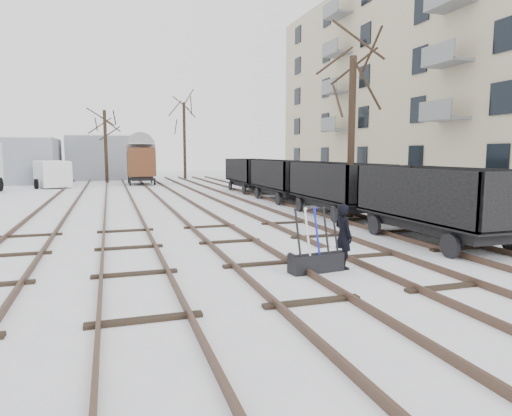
{
  "coord_description": "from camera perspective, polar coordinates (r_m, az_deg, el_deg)",
  "views": [
    {
      "loc": [
        -3.46,
        -10.41,
        2.76
      ],
      "look_at": [
        0.44,
        1.75,
        1.2
      ],
      "focal_mm": 32.0,
      "sensor_mm": 36.0,
      "label": 1
    }
  ],
  "objects": [
    {
      "name": "ground_frame",
      "position": [
        10.73,
        7.51,
        -6.44
      ],
      "size": [
        1.34,
        0.57,
        1.49
      ],
      "rotation": [
        0.0,
        0.0,
        0.12
      ],
      "color": "black",
      "rests_on": "ground"
    },
    {
      "name": "shed_right",
      "position": [
        50.41,
        -18.54,
        6.02
      ],
      "size": [
        7.0,
        6.0,
        4.5
      ],
      "color": "gray",
      "rests_on": "ground"
    },
    {
      "name": "freight_wagon_d",
      "position": [
        32.09,
        -0.64,
        3.6
      ],
      "size": [
        2.25,
        5.64,
        2.3
      ],
      "color": "black",
      "rests_on": "ground"
    },
    {
      "name": "freight_wagon_b",
      "position": [
        20.25,
        10.13,
        1.53
      ],
      "size": [
        2.25,
        5.64,
        2.3
      ],
      "color": "black",
      "rests_on": "ground"
    },
    {
      "name": "tree_near",
      "position": [
        19.91,
        11.83,
        8.56
      ],
      "size": [
        0.3,
        0.3,
        6.73
      ],
      "primitive_type": "cylinder",
      "color": "black",
      "rests_on": "ground"
    },
    {
      "name": "tracks",
      "position": [
        24.48,
        -9.58,
        0.56
      ],
      "size": [
        13.9,
        52.0,
        0.16
      ],
      "color": "black",
      "rests_on": "ground"
    },
    {
      "name": "worker",
      "position": [
        11.05,
        10.85,
        -3.49
      ],
      "size": [
        0.44,
        0.61,
        1.56
      ],
      "primitive_type": "imported",
      "rotation": [
        0.0,
        0.0,
        1.69
      ],
      "color": "black",
      "rests_on": "ground"
    },
    {
      "name": "apartment_block",
      "position": [
        34.23,
        26.65,
        15.12
      ],
      "size": [
        10.12,
        45.0,
        16.1
      ],
      "color": "#BBAF90",
      "rests_on": "ground"
    },
    {
      "name": "freight_wagon_c",
      "position": [
        26.06,
        3.53,
        2.81
      ],
      "size": [
        2.25,
        5.64,
        2.3
      ],
      "color": "black",
      "rests_on": "ground"
    },
    {
      "name": "panel_van",
      "position": [
        39.88,
        -24.14,
        3.95
      ],
      "size": [
        3.32,
        5.14,
        2.1
      ],
      "rotation": [
        0.0,
        0.0,
        0.29
      ],
      "color": "white",
      "rests_on": "ground"
    },
    {
      "name": "tree_far_left",
      "position": [
        44.18,
        -18.27,
        7.29
      ],
      "size": [
        0.3,
        0.3,
        6.57
      ],
      "primitive_type": "cylinder",
      "color": "black",
      "rests_on": "ground"
    },
    {
      "name": "ground",
      "position": [
        11.31,
        0.58,
        -7.16
      ],
      "size": [
        120.0,
        120.0,
        0.0
      ],
      "primitive_type": "plane",
      "color": "white",
      "rests_on": "ground"
    },
    {
      "name": "tree_far_right",
      "position": [
        48.85,
        -8.93,
        8.29
      ],
      "size": [
        0.3,
        0.3,
        7.93
      ],
      "primitive_type": "cylinder",
      "color": "black",
      "rests_on": "ground"
    },
    {
      "name": "box_van_wagon",
      "position": [
        40.94,
        -14.22,
        5.73
      ],
      "size": [
        2.44,
        4.58,
        3.49
      ],
      "rotation": [
        0.0,
        0.0,
        -0.01
      ],
      "color": "black",
      "rests_on": "ground"
    },
    {
      "name": "freight_wagon_a",
      "position": [
        14.94,
        21.69,
        -0.76
      ],
      "size": [
        2.25,
        5.64,
        2.3
      ],
      "color": "black",
      "rests_on": "ground"
    }
  ]
}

